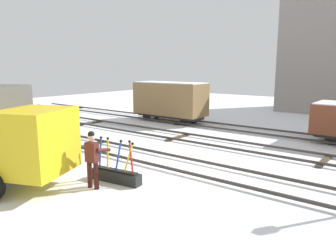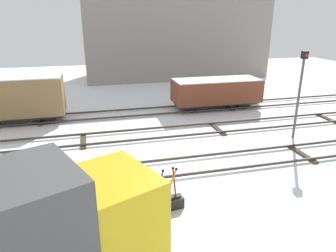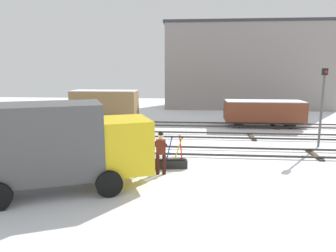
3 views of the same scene
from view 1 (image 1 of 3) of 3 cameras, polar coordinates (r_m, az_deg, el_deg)
name	(u,v)px [view 1 (image 1 of 3)]	position (r m, az deg, el deg)	size (l,w,h in m)	color
ground_plane	(193,170)	(11.83, 4.46, -7.69)	(60.00, 60.00, 0.00)	white
track_main_line	(193,167)	(11.80, 4.47, -7.17)	(44.00, 1.94, 0.18)	#38332D
track_siding_near	(241,146)	(15.12, 12.65, -3.48)	(44.00, 1.94, 0.18)	#38332D
track_siding_far	(271,132)	(18.62, 17.71, -1.10)	(44.00, 1.94, 0.18)	#38332D
switch_lever_frame	(116,174)	(10.67, -9.13, -8.41)	(1.83, 0.61, 1.45)	black
rail_worker	(93,156)	(10.08, -13.10, -5.18)	(0.60, 0.74, 1.78)	#351511
freight_car_near_switch	(170,99)	(21.75, 0.34, 4.71)	(4.95, 1.96, 2.65)	#2D2B28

